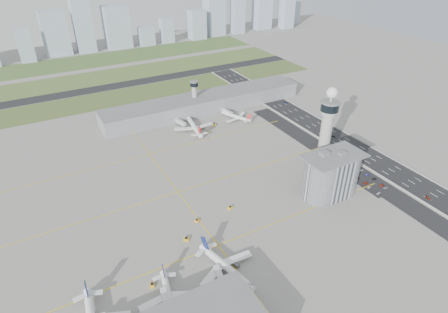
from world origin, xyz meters
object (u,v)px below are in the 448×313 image
car_lot_8 (374,179)px  car_lot_9 (368,175)px  control_tower (327,125)px  car_lot_10 (361,170)px  car_hw_1 (334,136)px  jet_bridge_far_0 (177,121)px  tug_1 (186,239)px  car_hw_0 (428,198)px  jet_bridge_far_1 (223,111)px  airplane_near_c (227,264)px  airplane_far_b (236,115)px  car_lot_6 (386,188)px  car_hw_2 (285,103)px  car_lot_4 (350,173)px  car_hw_4 (245,88)px  tug_5 (214,124)px  jet_bridge_near_2 (224,289)px  car_lot_5 (344,170)px  admin_building (331,175)px  tug_3 (230,208)px  airplane_far_a (194,123)px  airplane_near_b (169,297)px  car_lot_7 (382,185)px  tug_4 (207,132)px  car_lot_11 (355,167)px  car_lot_2 (366,183)px  car_lot_0 (379,193)px  secondary_tower (195,94)px  car_lot_3 (357,178)px  tug_0 (152,285)px  car_lot_1 (369,187)px  tug_2 (197,221)px

car_lot_8 → car_lot_9: size_ratio=0.92×
control_tower → car_lot_10: 45.94m
car_hw_1 → jet_bridge_far_0: bearing=140.6°
tug_1 → car_hw_0: (162.22, -43.59, -0.34)m
jet_bridge_far_1 → car_lot_9: jet_bridge_far_1 is taller
airplane_near_c → airplane_far_b: 192.43m
car_lot_6 → car_hw_2: 162.79m
car_lot_4 → car_lot_9: car_lot_9 is taller
car_hw_4 → tug_5: bearing=-147.7°
car_hw_4 → jet_bridge_near_2: bearing=-133.3°
airplane_near_c → car_lot_5: (127.53, 43.17, -5.25)m
admin_building → car_lot_5: 37.06m
car_lot_6 → car_lot_10: (1.91, 24.87, -0.00)m
tug_3 → jet_bridge_far_1: bearing=135.5°
admin_building → airplane_near_c: bearing=-164.0°
airplane_far_a → jet_bridge_far_0: size_ratio=3.16×
airplane_near_b → car_lot_7: 172.72m
jet_bridge_near_2 → tug_3: (36.10, 57.12, -1.97)m
tug_1 → car_lot_4: bearing=127.7°
tug_4 → car_lot_11: tug_4 is taller
car_lot_2 → car_hw_2: 153.80m
airplane_far_a → car_lot_0: bearing=-146.3°
jet_bridge_near_2 → car_lot_4: jet_bridge_near_2 is taller
car_lot_0 → car_lot_8: 18.00m
secondary_tower → tug_3: (-46.90, -153.88, -17.92)m
airplane_far_a → car_lot_8: size_ratio=12.53×
car_lot_7 → car_lot_11: 27.68m
airplane_far_a → car_lot_3: bearing=-142.7°
car_lot_9 → car_lot_11: (-0.18, 12.76, -0.08)m
airplane_near_b → car_lot_3: 166.67m
car_lot_3 → car_hw_1: size_ratio=1.23×
jet_bridge_far_1 → car_lot_9: bearing=5.3°
tug_0 → car_lot_4: tug_0 is taller
car_lot_1 → car_lot_10: bearing=-41.0°
jet_bridge_far_0 → tug_3: 137.20m
control_tower → car_lot_6: control_tower is taller
car_lot_0 → car_lot_8: (11.33, 13.99, -0.05)m
tug_1 → car_hw_1: bearing=143.9°
airplane_near_b → car_lot_6: airplane_near_b is taller
secondary_tower → tug_2: (-71.80, -154.84, -17.99)m
jet_bridge_near_2 → car_hw_4: size_ratio=3.86×
airplane_near_c → tug_0: 40.34m
car_lot_5 → car_lot_9: 17.23m
tug_3 → car_hw_0: tug_3 is taller
car_lot_7 → car_lot_8: (1.87, 8.43, -0.04)m
car_lot_0 → car_lot_9: car_lot_0 is taller
airplane_near_b → car_lot_3: bearing=113.1°
tug_1 → tug_5: 154.34m
car_lot_0 → car_hw_4: size_ratio=1.05×
admin_building → car_hw_4: bearing=74.3°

